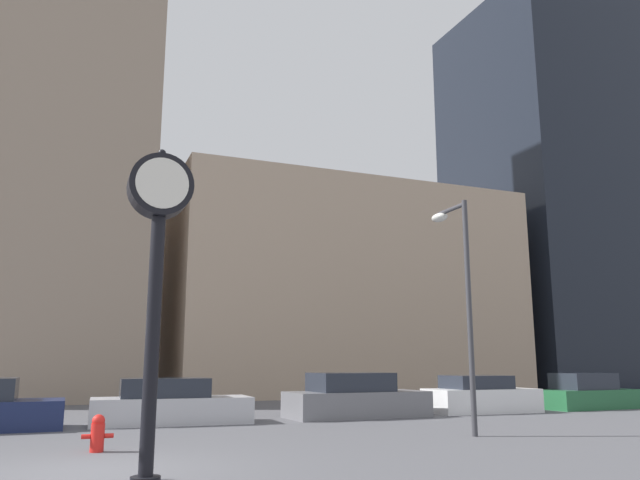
% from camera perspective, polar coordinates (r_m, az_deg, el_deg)
% --- Properties ---
extents(ground_plane, '(200.00, 200.00, 0.00)m').
position_cam_1_polar(ground_plane, '(11.64, -19.94, -19.30)').
color(ground_plane, '#515156').
extents(building_tall_tower, '(11.03, 12.00, 35.86)m').
position_cam_1_polar(building_tall_tower, '(39.04, -23.51, 14.25)').
color(building_tall_tower, gray).
rests_on(building_tall_tower, ground_plane).
extents(building_storefront_row, '(20.36, 12.00, 11.98)m').
position_cam_1_polar(building_storefront_row, '(38.87, 1.31, -4.94)').
color(building_storefront_row, tan).
rests_on(building_storefront_row, ground_plane).
extents(building_glass_modern, '(10.32, 12.00, 28.19)m').
position_cam_1_polar(building_glass_modern, '(49.47, 19.59, 3.91)').
color(building_glass_modern, black).
rests_on(building_glass_modern, ground_plane).
extents(street_clock, '(0.96, 0.63, 5.01)m').
position_cam_1_polar(street_clock, '(9.61, -14.68, -1.12)').
color(street_clock, black).
rests_on(street_clock, ground_plane).
extents(car_silver, '(4.70, 2.02, 1.33)m').
position_cam_1_polar(car_silver, '(19.66, -13.56, -14.42)').
color(car_silver, '#BCBCC1').
rests_on(car_silver, ground_plane).
extents(car_grey, '(4.78, 2.10, 1.45)m').
position_cam_1_polar(car_grey, '(21.46, 3.27, -14.27)').
color(car_grey, slate).
rests_on(car_grey, ground_plane).
extents(car_white, '(4.06, 2.02, 1.32)m').
position_cam_1_polar(car_white, '(24.17, 14.45, -13.70)').
color(car_white, silver).
rests_on(car_white, ground_plane).
extents(car_green, '(4.14, 1.89, 1.38)m').
position_cam_1_polar(car_green, '(27.45, 23.23, -12.80)').
color(car_green, '#236038').
rests_on(car_green, ground_plane).
extents(fire_hydrant_near, '(0.62, 0.27, 0.74)m').
position_cam_1_polar(fire_hydrant_near, '(14.02, -19.66, -16.27)').
color(fire_hydrant_near, red).
rests_on(fire_hydrant_near, ground_plane).
extents(street_lamp_right, '(0.36, 1.57, 5.99)m').
position_cam_1_polar(street_lamp_right, '(16.86, 12.59, -3.26)').
color(street_lamp_right, '#38383D').
rests_on(street_lamp_right, ground_plane).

